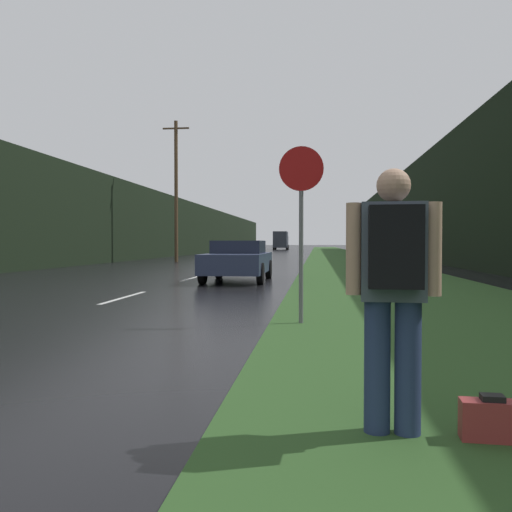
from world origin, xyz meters
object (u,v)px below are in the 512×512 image
stop_sign (301,214)px  suitcase (492,421)px  hitchhiker_with_backpack (393,284)px  delivery_truck (281,240)px  car_passing_near (238,260)px

stop_sign → suitcase: 5.47m
hitchhiker_with_backpack → delivery_truck: 94.88m
stop_sign → delivery_truck: (-6.23, 89.61, -0.03)m
car_passing_near → delivery_truck: (-3.82, 80.06, 1.02)m
hitchhiker_with_backpack → suitcase: (0.63, -0.04, -0.89)m
stop_sign → delivery_truck: 89.83m
car_passing_near → delivery_truck: size_ratio=0.64×
hitchhiker_with_backpack → car_passing_near: (-3.17, 14.56, -0.32)m
suitcase → hitchhiker_with_backpack: bearing=-179.7°
suitcase → car_passing_near: 15.09m
stop_sign → hitchhiker_with_backpack: 5.11m
hitchhiker_with_backpack → suitcase: size_ratio=4.43×
stop_sign → car_passing_near: bearing=104.2°
hitchhiker_with_backpack → delivery_truck: bearing=97.8°
car_passing_near → delivery_truck: 80.16m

